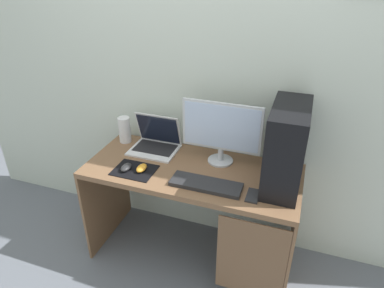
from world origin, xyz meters
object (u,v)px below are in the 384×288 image
monitor (221,131)px  cell_phone (253,196)px  pc_tower (286,147)px  speaker (125,130)px  laptop (156,142)px  keyboard (206,184)px  mouse_left (142,168)px  mouse_right (126,167)px

monitor → cell_phone: size_ratio=3.89×
pc_tower → cell_phone: (-0.13, -0.19, -0.24)m
monitor → speaker: monitor is taller
laptop → keyboard: laptop is taller
monitor → cell_phone: monitor is taller
keyboard → cell_phone: bearing=-1.4°
laptop → cell_phone: size_ratio=2.46×
keyboard → cell_phone: keyboard is taller
monitor → cell_phone: bearing=-47.4°
monitor → mouse_left: size_ratio=5.27×
monitor → mouse_right: (-0.53, -0.29, -0.21)m
keyboard → cell_phone: 0.28m
speaker → mouse_left: 0.43m
keyboard → cell_phone: size_ratio=3.23×
monitor → keyboard: (-0.01, -0.29, -0.22)m
monitor → cell_phone: 0.46m
pc_tower → speaker: bearing=172.1°
laptop → cell_phone: (0.74, -0.32, -0.04)m
laptop → keyboard: 0.56m
keyboard → mouse_left: (-0.43, 0.02, 0.01)m
pc_tower → mouse_left: bearing=-169.2°
speaker → mouse_left: speaker is taller
monitor → keyboard: monitor is taller
speaker → keyboard: 0.79m
pc_tower → laptop: 0.90m
laptop → keyboard: size_ratio=0.76×
laptop → mouse_right: size_ratio=3.33×
laptop → pc_tower: bearing=-8.4°
cell_phone → mouse_right: bearing=179.9°
monitor → mouse_left: 0.55m
monitor → speaker: 0.74m
laptop → mouse_left: size_ratio=3.33×
speaker → keyboard: (0.72, -0.34, -0.08)m
speaker → mouse_left: bearing=-47.7°
pc_tower → mouse_right: pc_tower is taller
mouse_left → mouse_right: 0.10m
keyboard → mouse_left: bearing=177.3°
monitor → mouse_left: monitor is taller
laptop → cell_phone: 0.81m
keyboard → mouse_right: size_ratio=4.38×
monitor → mouse_right: size_ratio=5.27×
monitor → keyboard: bearing=-91.2°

